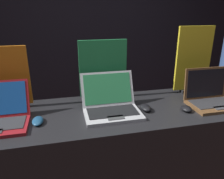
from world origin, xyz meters
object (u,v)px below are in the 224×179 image
promo_stand_front (2,80)px  laptop_back (211,96)px  mouse_front (38,121)px  laptop_middle (111,104)px  mouse_middle (146,108)px  promo_stand_middle (103,71)px  promo_stand_back (193,62)px  mouse_back (186,109)px

promo_stand_front → laptop_back: 1.43m
laptop_back → mouse_front: bearing=-179.5°
laptop_middle → mouse_middle: size_ratio=3.32×
mouse_middle → laptop_back: laptop_back is taller
promo_stand_front → promo_stand_middle: (0.68, 0.03, 0.01)m
laptop_back → promo_stand_back: 0.32m
laptop_back → promo_stand_middle: bearing=157.9°
mouse_middle → mouse_front: bearing=-178.6°
laptop_middle → promo_stand_front: bearing=162.3°
promo_stand_middle → mouse_back: bearing=-36.1°
laptop_middle → laptop_back: laptop_back is taller
mouse_front → laptop_middle: laptop_middle is taller
promo_stand_front → laptop_back: (1.40, -0.26, -0.14)m
promo_stand_front → mouse_middle: 0.96m
promo_stand_middle → laptop_back: (0.72, -0.29, -0.15)m
promo_stand_middle → laptop_middle: bearing=-90.0°
mouse_front → mouse_middle: bearing=1.4°
promo_stand_middle → mouse_back: (0.49, -0.36, -0.19)m
mouse_front → mouse_middle: size_ratio=1.08×
promo_stand_front → promo_stand_back: 1.40m
mouse_front → laptop_back: bearing=0.5°
laptop_middle → promo_stand_middle: bearing=90.0°
promo_stand_front → laptop_middle: (0.68, -0.22, -0.14)m
mouse_back → promo_stand_back: (0.23, 0.33, 0.23)m
promo_stand_middle → laptop_back: promo_stand_middle is taller
mouse_middle → laptop_back: 0.49m
promo_stand_front → promo_stand_back: promo_stand_back is taller
mouse_middle → promo_stand_middle: size_ratio=0.25×
mouse_front → promo_stand_middle: bearing=33.3°
mouse_front → laptop_middle: (0.46, 0.05, 0.04)m
promo_stand_front → mouse_middle: (0.91, -0.25, -0.18)m
promo_stand_front → mouse_middle: bearing=-15.5°
mouse_middle → promo_stand_back: 0.60m
mouse_back → laptop_back: bearing=16.3°
mouse_middle → promo_stand_middle: 0.41m
promo_stand_front → laptop_back: size_ratio=1.27×
mouse_middle → mouse_back: 0.27m
promo_stand_front → promo_stand_middle: promo_stand_middle is taller
promo_stand_middle → mouse_front: bearing=-146.7°
mouse_front → promo_stand_back: (1.17, 0.27, 0.24)m
mouse_middle → mouse_back: mouse_middle is taller
mouse_front → mouse_back: (0.95, -0.06, 0.00)m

